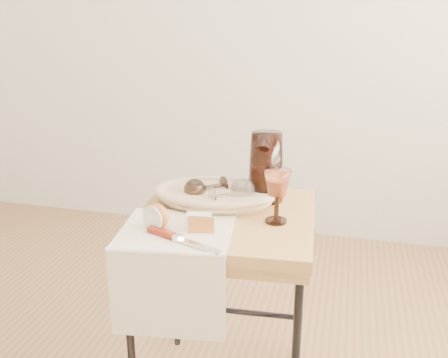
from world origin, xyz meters
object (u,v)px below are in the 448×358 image
(side_table, at_px, (225,310))
(tea_towel, at_px, (176,230))
(bread_basket, at_px, (215,197))
(wine_goblet, at_px, (277,196))
(apple_half, at_px, (158,216))
(table_knife, at_px, (180,238))
(goblet_lying_a, at_px, (207,187))
(goblet_lying_b, at_px, (230,192))
(pitcher, at_px, (266,166))

(side_table, distance_m, tea_towel, 0.39)
(bread_basket, bearing_deg, wine_goblet, -30.09)
(side_table, bearing_deg, wine_goblet, -8.97)
(side_table, relative_size, apple_half, 8.59)
(bread_basket, distance_m, table_knife, 0.30)
(bread_basket, distance_m, wine_goblet, 0.24)
(wine_goblet, xyz_separation_m, table_knife, (-0.23, -0.20, -0.07))
(tea_towel, relative_size, goblet_lying_a, 2.70)
(tea_towel, height_order, goblet_lying_b, goblet_lying_b)
(side_table, distance_m, apple_half, 0.45)
(goblet_lying_b, xyz_separation_m, table_knife, (-0.07, -0.28, -0.04))
(side_table, bearing_deg, table_knife, -106.73)
(goblet_lying_a, height_order, apple_half, goblet_lying_a)
(wine_goblet, distance_m, table_knife, 0.31)
(wine_goblet, height_order, table_knife, wine_goblet)
(side_table, bearing_deg, pitcher, 57.65)
(goblet_lying_b, height_order, pitcher, pitcher)
(bread_basket, bearing_deg, goblet_lying_b, -26.51)
(tea_towel, distance_m, table_knife, 0.08)
(side_table, distance_m, bread_basket, 0.38)
(apple_half, bearing_deg, wine_goblet, 46.30)
(bread_basket, height_order, apple_half, apple_half)
(pitcher, bearing_deg, goblet_lying_a, -161.37)
(tea_towel, bearing_deg, side_table, 48.95)
(goblet_lying_b, xyz_separation_m, wine_goblet, (0.16, -0.08, 0.03))
(tea_towel, height_order, goblet_lying_a, goblet_lying_a)
(bread_basket, distance_m, goblet_lying_a, 0.04)
(bread_basket, distance_m, apple_half, 0.26)
(bread_basket, bearing_deg, table_knife, -97.80)
(tea_towel, distance_m, apple_half, 0.07)
(goblet_lying_b, bearing_deg, tea_towel, -154.06)
(goblet_lying_b, bearing_deg, apple_half, -164.39)
(apple_half, bearing_deg, pitcher, 74.21)
(tea_towel, bearing_deg, goblet_lying_a, 77.78)
(goblet_lying_a, bearing_deg, pitcher, 157.95)
(pitcher, xyz_separation_m, wine_goblet, (0.06, -0.18, -0.03))
(wine_goblet, bearing_deg, side_table, 171.03)
(tea_towel, bearing_deg, pitcher, 49.62)
(pitcher, distance_m, wine_goblet, 0.19)
(table_knife, bearing_deg, goblet_lying_a, 114.19)
(side_table, height_order, pitcher, pitcher)
(tea_towel, distance_m, bread_basket, 0.24)
(tea_towel, relative_size, apple_half, 3.94)
(pitcher, bearing_deg, wine_goblet, -70.74)
(bread_basket, xyz_separation_m, apple_half, (-0.11, -0.23, 0.02))
(goblet_lying_a, xyz_separation_m, table_knife, (0.01, -0.32, -0.03))
(goblet_lying_a, bearing_deg, tea_towel, 44.13)
(goblet_lying_b, distance_m, wine_goblet, 0.18)
(goblet_lying_a, height_order, table_knife, goblet_lying_a)
(side_table, height_order, goblet_lying_a, goblet_lying_a)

